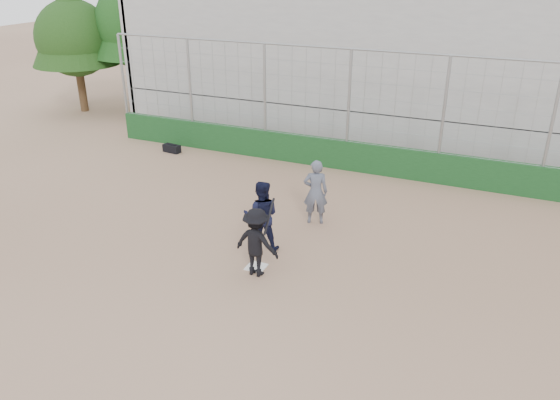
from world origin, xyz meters
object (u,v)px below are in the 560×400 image
at_px(batter_at_plate, 256,242).
at_px(umpire, 315,195).
at_px(equipment_bag, 172,148).
at_px(catcher_crouched, 261,227).

xyz_separation_m(batter_at_plate, umpire, (0.30, 3.00, -0.00)).
xyz_separation_m(batter_at_plate, equipment_bag, (-6.56, 6.37, -0.67)).
xyz_separation_m(catcher_crouched, equipment_bag, (-6.17, 5.28, -0.46)).
distance_m(batter_at_plate, equipment_bag, 9.16).
relative_size(umpire, equipment_bag, 2.34).
distance_m(batter_at_plate, catcher_crouched, 1.17).
xyz_separation_m(catcher_crouched, umpire, (0.69, 1.92, 0.20)).
bearing_deg(catcher_crouched, equipment_bag, 139.40).
height_order(batter_at_plate, equipment_bag, batter_at_plate).
height_order(umpire, equipment_bag, umpire).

